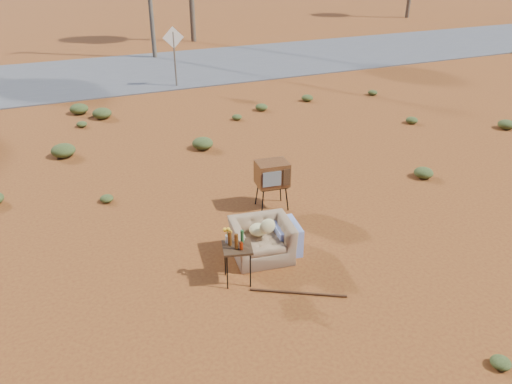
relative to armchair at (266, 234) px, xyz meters
name	(u,v)px	position (x,y,z in m)	size (l,w,h in m)	color
ground	(285,264)	(0.17, -0.37, -0.41)	(140.00, 140.00, 0.00)	brown
highway	(122,73)	(0.17, 14.63, -0.39)	(140.00, 7.00, 0.04)	#565659
armchair	(266,234)	(0.00, 0.00, 0.00)	(1.28, 0.80, 0.88)	#8C6C4C
tv_unit	(272,174)	(0.83, 1.53, 0.33)	(0.68, 0.58, 1.01)	black
side_table	(235,245)	(-0.76, -0.46, 0.26)	(0.56, 0.56, 0.92)	#3A2715
rusty_bar	(298,293)	(-0.01, -1.18, -0.39)	(0.04, 0.04, 1.50)	#4B2714
road_sign	(174,46)	(1.67, 11.63, 1.09)	(0.78, 0.06, 2.19)	brown
scrub_patch	(169,168)	(-0.65, 4.04, -0.27)	(17.49, 8.07, 0.33)	#495826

